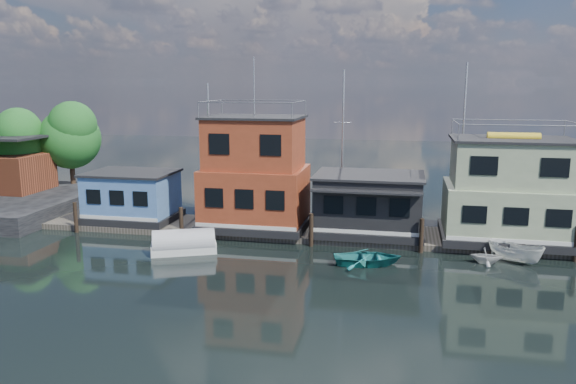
% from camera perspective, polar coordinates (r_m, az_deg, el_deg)
% --- Properties ---
extents(ground, '(160.00, 160.00, 0.00)m').
position_cam_1_polar(ground, '(27.86, 7.48, -11.25)').
color(ground, black).
rests_on(ground, ground).
extents(dock, '(48.00, 5.00, 0.40)m').
position_cam_1_polar(dock, '(39.16, 8.84, -4.37)').
color(dock, '#595147').
rests_on(dock, ground).
extents(houseboat_blue, '(6.40, 4.90, 3.66)m').
position_cam_1_polar(houseboat_blue, '(43.38, -15.55, -0.42)').
color(houseboat_blue, black).
rests_on(houseboat_blue, dock).
extents(houseboat_red, '(7.40, 5.90, 11.86)m').
position_cam_1_polar(houseboat_red, '(39.62, -3.37, 1.70)').
color(houseboat_red, black).
rests_on(houseboat_red, dock).
extents(houseboat_dark, '(7.40, 6.10, 4.06)m').
position_cam_1_polar(houseboat_dark, '(38.64, 8.19, -1.18)').
color(houseboat_dark, black).
rests_on(houseboat_dark, dock).
extents(houseboat_green, '(8.40, 5.90, 7.03)m').
position_cam_1_polar(houseboat_green, '(38.97, 21.56, -0.04)').
color(houseboat_green, black).
rests_on(houseboat_green, dock).
extents(pilings, '(42.28, 0.28, 2.20)m').
position_cam_1_polar(pilings, '(36.25, 8.11, -4.14)').
color(pilings, '#2D2116').
rests_on(pilings, ground).
extents(background_masts, '(36.40, 0.16, 12.00)m').
position_cam_1_polar(background_masts, '(44.13, 15.65, 4.17)').
color(background_masts, silver).
rests_on(background_masts, ground).
extents(shore, '(12.40, 15.72, 8.24)m').
position_cam_1_polar(shore, '(53.16, -25.96, 2.45)').
color(shore, black).
rests_on(shore, ground).
extents(motorboat, '(3.51, 2.88, 1.30)m').
position_cam_1_polar(motorboat, '(36.04, 22.11, -5.69)').
color(motorboat, white).
rests_on(motorboat, ground).
extents(tarp_runabout, '(4.28, 2.99, 1.62)m').
position_cam_1_polar(tarp_runabout, '(35.93, -10.54, -5.17)').
color(tarp_runabout, silver).
rests_on(tarp_runabout, ground).
extents(dinghy_white, '(1.94, 1.70, 0.97)m').
position_cam_1_polar(dinghy_white, '(35.33, 19.48, -6.12)').
color(dinghy_white, silver).
rests_on(dinghy_white, ground).
extents(dinghy_teal, '(4.51, 3.64, 0.83)m').
position_cam_1_polar(dinghy_teal, '(33.49, 8.11, -6.64)').
color(dinghy_teal, teal).
rests_on(dinghy_teal, ground).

